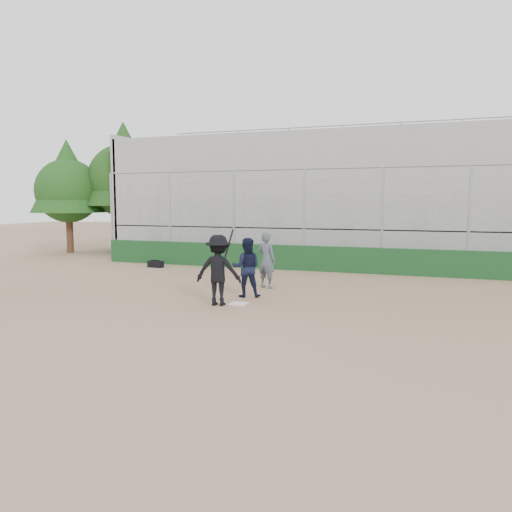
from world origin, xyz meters
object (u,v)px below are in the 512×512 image
(batter_at_plate, at_px, (218,270))
(umpire, at_px, (266,263))
(catcher_crouched, at_px, (246,277))
(equipment_bag, at_px, (156,264))

(batter_at_plate, distance_m, umpire, 2.96)
(catcher_crouched, distance_m, umpire, 1.66)
(umpire, bearing_deg, batter_at_plate, 102.76)
(umpire, relative_size, equipment_bag, 2.41)
(catcher_crouched, relative_size, equipment_bag, 1.72)
(batter_at_plate, bearing_deg, catcher_crouched, 76.89)
(catcher_crouched, height_order, equipment_bag, catcher_crouched)
(catcher_crouched, distance_m, equipment_bag, 7.62)
(batter_at_plate, distance_m, equipment_bag, 8.31)
(umpire, bearing_deg, catcher_crouched, 107.84)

